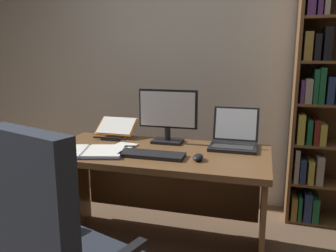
{
  "coord_description": "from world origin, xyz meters",
  "views": [
    {
      "loc": [
        0.58,
        -1.29,
        1.39
      ],
      "look_at": [
        -0.01,
        0.81,
        0.93
      ],
      "focal_mm": 36.79,
      "sensor_mm": 36.0,
      "label": 1
    }
  ],
  "objects": [
    {
      "name": "laptop",
      "position": [
        0.39,
        1.11,
        0.8
      ],
      "size": [
        0.32,
        0.32,
        0.26
      ],
      "color": "black",
      "rests_on": "desk"
    },
    {
      "name": "reading_stand_with_book",
      "position": [
        -0.53,
        1.14,
        0.81
      ],
      "size": [
        0.3,
        0.24,
        0.14
      ],
      "color": "black",
      "rests_on": "desk"
    },
    {
      "name": "wall_back",
      "position": [
        0.0,
        1.9,
        1.43
      ],
      "size": [
        5.12,
        0.12,
        2.86
      ],
      "primitive_type": "cube",
      "color": "beige",
      "rests_on": "ground"
    },
    {
      "name": "notepad",
      "position": [
        -0.36,
        0.87,
        0.75
      ],
      "size": [
        0.18,
        0.23,
        0.01
      ],
      "primitive_type": "cube",
      "rotation": [
        0.0,
        0.0,
        -0.14
      ],
      "color": "silver",
      "rests_on": "desk"
    },
    {
      "name": "desk",
      "position": [
        -0.11,
        0.93,
        0.54
      ],
      "size": [
        1.51,
        0.73,
        0.74
      ],
      "color": "brown",
      "rests_on": "ground"
    },
    {
      "name": "monitor",
      "position": [
        -0.09,
        1.1,
        0.94
      ],
      "size": [
        0.44,
        0.16,
        0.39
      ],
      "color": "black",
      "rests_on": "desk"
    },
    {
      "name": "open_binder",
      "position": [
        -0.54,
        0.67,
        0.75
      ],
      "size": [
        0.57,
        0.41,
        0.02
      ],
      "rotation": [
        0.0,
        0.0,
        0.26
      ],
      "color": "navy",
      "rests_on": "desk"
    },
    {
      "name": "pen",
      "position": [
        -0.34,
        0.87,
        0.76
      ],
      "size": [
        0.14,
        0.04,
        0.01
      ],
      "primitive_type": "cylinder",
      "rotation": [
        0.0,
        1.57,
        0.24
      ],
      "color": "black",
      "rests_on": "notepad"
    },
    {
      "name": "keyboard",
      "position": [
        -0.09,
        0.72,
        0.75
      ],
      "size": [
        0.42,
        0.15,
        0.02
      ],
      "primitive_type": "cube",
      "color": "black",
      "rests_on": "desk"
    },
    {
      "name": "computer_mouse",
      "position": [
        0.21,
        0.72,
        0.76
      ],
      "size": [
        0.06,
        0.1,
        0.04
      ],
      "primitive_type": "ellipsoid",
      "color": "black",
      "rests_on": "desk"
    }
  ]
}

